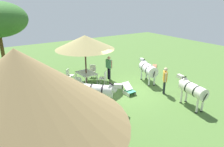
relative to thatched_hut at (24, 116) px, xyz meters
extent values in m
plane|color=#496C30|center=(3.84, -6.50, -2.35)|extent=(36.00, 36.00, 0.00)
cone|color=olive|center=(0.00, 0.00, 0.79)|extent=(5.92, 5.92, 2.23)
cylinder|color=#52312D|center=(6.45, -4.98, -1.17)|extent=(0.10, 0.10, 2.37)
cone|color=#978A56|center=(6.45, -4.98, 0.46)|extent=(3.83, 3.83, 0.89)
cube|color=silver|center=(6.45, -4.98, -1.63)|extent=(1.48, 1.12, 0.04)
cylinder|color=silver|center=(5.77, -4.61, -2.00)|extent=(0.06, 0.06, 0.70)
cylinder|color=silver|center=(7.04, -4.49, -2.00)|extent=(0.06, 0.06, 0.70)
cylinder|color=silver|center=(5.85, -5.48, -2.00)|extent=(0.06, 0.06, 0.70)
cylinder|color=silver|center=(7.12, -5.36, -2.00)|extent=(0.06, 0.06, 0.70)
cube|color=white|center=(5.61, -5.77, -1.90)|extent=(0.61, 0.61, 0.04)
cube|color=white|center=(5.47, -5.90, -1.68)|extent=(0.33, 0.35, 0.45)
cylinder|color=white|center=(5.61, -5.51, -2.13)|extent=(0.04, 0.04, 0.45)
cylinder|color=white|center=(5.87, -5.79, -2.13)|extent=(0.04, 0.04, 0.45)
cylinder|color=white|center=(5.35, -5.75, -2.13)|extent=(0.04, 0.04, 0.45)
cylinder|color=white|center=(5.61, -6.03, -2.13)|extent=(0.04, 0.04, 0.45)
cube|color=silver|center=(7.23, -5.82, -1.90)|extent=(0.61, 0.61, 0.04)
cube|color=silver|center=(7.36, -5.96, -1.68)|extent=(0.35, 0.33, 0.45)
cylinder|color=silver|center=(6.97, -5.82, -2.13)|extent=(0.04, 0.04, 0.45)
cylinder|color=silver|center=(7.25, -5.56, -2.13)|extent=(0.04, 0.04, 0.45)
cylinder|color=silver|center=(7.21, -6.08, -2.13)|extent=(0.04, 0.04, 0.45)
cylinder|color=silver|center=(7.49, -5.82, -2.13)|extent=(0.04, 0.04, 0.45)
cube|color=silver|center=(7.23, -4.15, -1.90)|extent=(0.61, 0.61, 0.04)
cube|color=silver|center=(7.36, -4.01, -1.68)|extent=(0.35, 0.33, 0.45)
cylinder|color=silver|center=(7.25, -4.41, -2.13)|extent=(0.04, 0.04, 0.45)
cylinder|color=silver|center=(6.97, -4.15, -2.13)|extent=(0.04, 0.04, 0.45)
cylinder|color=silver|center=(7.49, -4.15, -2.13)|extent=(0.04, 0.04, 0.45)
cylinder|color=silver|center=(7.21, -3.89, -2.13)|extent=(0.04, 0.04, 0.45)
cube|color=white|center=(5.68, -4.13, -1.90)|extent=(0.61, 0.61, 0.04)
cube|color=white|center=(5.55, -3.99, -1.68)|extent=(0.35, 0.32, 0.45)
cylinder|color=white|center=(5.94, -4.14, -2.13)|extent=(0.04, 0.04, 0.45)
cylinder|color=white|center=(5.66, -4.39, -2.13)|extent=(0.04, 0.04, 0.45)
cylinder|color=white|center=(5.70, -3.87, -2.13)|extent=(0.04, 0.04, 0.45)
cylinder|color=white|center=(5.42, -4.13, -2.13)|extent=(0.04, 0.04, 0.45)
cylinder|color=black|center=(6.33, -6.67, -1.94)|extent=(0.12, 0.12, 0.83)
cylinder|color=black|center=(6.19, -6.70, -1.94)|extent=(0.12, 0.12, 0.83)
cube|color=#498F61|center=(6.26, -6.68, -1.23)|extent=(0.49, 0.30, 0.59)
cylinder|color=tan|center=(6.51, -6.63, -1.21)|extent=(0.09, 0.09, 0.56)
cylinder|color=tan|center=(6.01, -6.74, -1.21)|extent=(0.09, 0.09, 0.56)
sphere|color=tan|center=(6.26, -6.68, -0.80)|extent=(0.23, 0.23, 0.23)
cylinder|color=black|center=(2.31, -8.11, -1.94)|extent=(0.12, 0.12, 0.82)
cylinder|color=black|center=(2.42, -8.21, -1.94)|extent=(0.12, 0.12, 0.82)
cube|color=gold|center=(2.36, -8.16, -1.24)|extent=(0.47, 0.45, 0.58)
cylinder|color=#D4B18B|center=(2.17, -7.99, -1.22)|extent=(0.09, 0.09, 0.55)
cylinder|color=#D4B18B|center=(2.55, -8.32, -1.22)|extent=(0.09, 0.09, 0.55)
sphere|color=#D4B18B|center=(2.36, -8.16, -0.81)|extent=(0.22, 0.22, 0.22)
cube|color=#37936E|center=(3.36, -6.35, -2.13)|extent=(0.56, 0.54, 0.03)
cube|color=silver|center=(3.64, -6.35, -1.90)|extent=(0.52, 0.53, 0.38)
cube|color=beige|center=(3.42, -6.61, -2.24)|extent=(0.61, 0.06, 0.22)
cube|color=beige|center=(3.41, -6.09, -2.24)|extent=(0.61, 0.06, 0.22)
cylinder|color=silver|center=(4.26, -8.56, -1.39)|extent=(1.77, 1.15, 0.69)
cylinder|color=black|center=(3.94, -8.46, -1.39)|extent=(0.29, 0.70, 0.71)
cylinder|color=black|center=(4.54, -8.65, -1.39)|extent=(0.29, 0.70, 0.71)
cylinder|color=silver|center=(5.04, -8.80, -1.21)|extent=(0.61, 0.46, 0.51)
cube|color=silver|center=(5.31, -8.88, -1.05)|extent=(0.44, 0.29, 0.20)
cube|color=black|center=(5.48, -8.94, -1.08)|extent=(0.15, 0.15, 0.12)
cube|color=black|center=(5.04, -8.80, -1.01)|extent=(0.36, 0.15, 0.28)
cylinder|color=silver|center=(4.91, -8.56, -2.00)|extent=(0.11, 0.11, 0.71)
cylinder|color=black|center=(4.91, -8.56, -2.32)|extent=(0.13, 0.13, 0.06)
cylinder|color=silver|center=(4.80, -8.92, -2.00)|extent=(0.11, 0.11, 0.71)
cylinder|color=black|center=(4.80, -8.92, -2.32)|extent=(0.13, 0.13, 0.06)
cylinder|color=silver|center=(3.72, -8.19, -2.00)|extent=(0.11, 0.11, 0.71)
cylinder|color=black|center=(3.72, -8.19, -2.32)|extent=(0.13, 0.13, 0.06)
cylinder|color=silver|center=(3.61, -8.56, -2.00)|extent=(0.11, 0.11, 0.71)
cylinder|color=black|center=(3.61, -8.56, -2.32)|extent=(0.13, 0.13, 0.06)
cylinder|color=black|center=(3.43, -8.30, -1.49)|extent=(0.24, 0.12, 0.53)
cylinder|color=silver|center=(2.99, -3.95, -1.35)|extent=(1.51, 1.55, 0.62)
cylinder|color=black|center=(3.20, -3.72, -1.35)|extent=(0.52, 0.49, 0.63)
cylinder|color=black|center=(2.80, -4.15, -1.35)|extent=(0.52, 0.49, 0.63)
cylinder|color=silver|center=(2.46, -4.51, -1.17)|extent=(0.57, 0.58, 0.49)
cube|color=silver|center=(2.27, -4.71, -1.01)|extent=(0.41, 0.41, 0.20)
cube|color=black|center=(2.15, -4.84, -1.04)|extent=(0.17, 0.17, 0.12)
cube|color=black|center=(2.46, -4.51, -0.97)|extent=(0.28, 0.29, 0.28)
cylinder|color=silver|center=(2.71, -4.49, -1.97)|extent=(0.11, 0.11, 0.77)
cylinder|color=black|center=(2.71, -4.49, -2.32)|extent=(0.13, 0.13, 0.06)
cylinder|color=silver|center=(2.46, -4.26, -1.97)|extent=(0.11, 0.11, 0.77)
cylinder|color=black|center=(2.46, -4.26, -2.32)|extent=(0.13, 0.13, 0.06)
cylinder|color=silver|center=(3.52, -3.64, -1.97)|extent=(0.11, 0.11, 0.77)
cylinder|color=black|center=(3.52, -3.64, -2.32)|extent=(0.13, 0.13, 0.06)
cylinder|color=silver|center=(3.27, -3.40, -1.97)|extent=(0.11, 0.11, 0.77)
cylinder|color=black|center=(3.27, -3.40, -2.32)|extent=(0.13, 0.13, 0.06)
cylinder|color=black|center=(3.55, -3.35, -1.45)|extent=(0.20, 0.21, 0.53)
cylinder|color=silver|center=(0.39, -8.12, -1.33)|extent=(1.61, 0.88, 0.61)
cylinder|color=black|center=(0.09, -8.06, -1.33)|extent=(0.19, 0.63, 0.62)
cylinder|color=black|center=(0.66, -8.17, -1.33)|extent=(0.19, 0.63, 0.62)
cylinder|color=silver|center=(1.14, -8.26, -1.15)|extent=(0.57, 0.37, 0.48)
cube|color=silver|center=(1.41, -8.31, -0.99)|extent=(0.43, 0.25, 0.20)
cube|color=black|center=(1.59, -8.35, -1.02)|extent=(0.14, 0.14, 0.12)
cube|color=black|center=(1.14, -8.26, -0.95)|extent=(0.37, 0.11, 0.28)
cylinder|color=silver|center=(0.99, -8.06, -1.96)|extent=(0.11, 0.11, 0.80)
cylinder|color=black|center=(0.99, -8.06, -2.32)|extent=(0.13, 0.13, 0.06)
cylinder|color=silver|center=(0.93, -8.39, -1.96)|extent=(0.11, 0.11, 0.80)
cylinder|color=black|center=(0.93, -8.39, -2.32)|extent=(0.13, 0.13, 0.06)
cylinder|color=silver|center=(-0.15, -7.85, -1.96)|extent=(0.11, 0.11, 0.80)
cylinder|color=black|center=(-0.15, -7.85, -2.32)|extent=(0.13, 0.13, 0.06)
cylinder|color=silver|center=(-0.22, -8.18, -1.96)|extent=(0.11, 0.11, 0.80)
cylinder|color=black|center=(-0.22, -8.18, -2.32)|extent=(0.13, 0.13, 0.06)
cylinder|color=black|center=(-0.41, -7.97, -1.43)|extent=(0.24, 0.09, 0.53)
cylinder|color=#513A1A|center=(8.77, -0.41, -0.70)|extent=(0.22, 0.22, 3.31)
cube|color=#915F3E|center=(5.95, -10.80, -2.31)|extent=(2.16, 2.31, 0.08)
camera|label=1|loc=(-5.48, 0.66, 3.03)|focal=33.01mm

